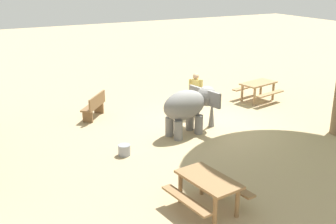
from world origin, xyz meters
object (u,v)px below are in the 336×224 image
object	(u,v)px
elephant	(190,106)
person_handler	(196,91)
picnic_table_near	(208,186)
feed_bucket	(124,150)
picnic_table_far	(258,87)
wooden_bench	(95,105)

from	to	relation	value
elephant	person_handler	distance (m)	1.75
picnic_table_near	feed_bucket	bearing A→B (deg)	-178.40
feed_bucket	person_handler	bearing A→B (deg)	-61.07
picnic_table_far	wooden_bench	bearing A→B (deg)	159.06
elephant	picnic_table_far	size ratio (longest dim) A/B	1.23
elephant	wooden_bench	distance (m)	3.72
elephant	wooden_bench	xyz separation A→B (m)	(2.92, 2.26, -0.48)
elephant	person_handler	world-z (taller)	person_handler
feed_bucket	elephant	bearing A→B (deg)	-76.33
wooden_bench	elephant	bearing A→B (deg)	-101.55
person_handler	wooden_bench	distance (m)	3.70
wooden_bench	picnic_table_near	bearing A→B (deg)	-137.35
elephant	picnic_table_far	xyz separation A→B (m)	(1.82, -4.35, -0.37)
wooden_bench	picnic_table_far	xyz separation A→B (m)	(-1.10, -6.61, 0.12)
person_handler	wooden_bench	world-z (taller)	person_handler
elephant	person_handler	size ratio (longest dim) A/B	1.34
picnic_table_near	feed_bucket	size ratio (longest dim) A/B	4.64
wooden_bench	feed_bucket	xyz separation A→B (m)	(-3.54, 0.30, -0.31)
elephant	feed_bucket	world-z (taller)	elephant
picnic_table_near	picnic_table_far	bearing A→B (deg)	126.31
elephant	picnic_table_far	world-z (taller)	elephant
person_handler	picnic_table_far	distance (m)	3.32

